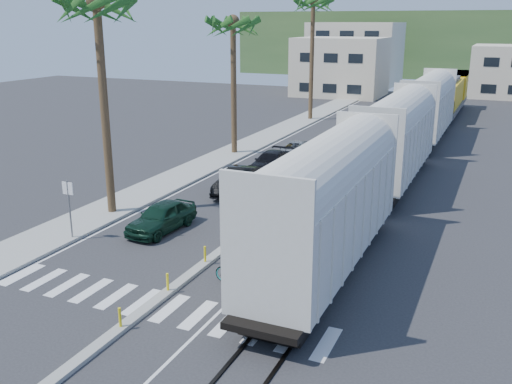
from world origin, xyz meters
TOP-DOWN VIEW (x-y plane):
  - ground at (0.00, 0.00)m, footprint 140.00×140.00m
  - sidewalk at (-8.50, 25.00)m, footprint 3.00×90.00m
  - rails at (5.00, 28.00)m, footprint 1.56×100.00m
  - median at (0.00, 19.96)m, footprint 0.45×60.00m
  - crosswalk at (0.00, -2.00)m, footprint 14.00×2.20m
  - lane_markings at (-2.15, 25.00)m, footprint 9.42×90.00m
  - freight_train at (5.00, 23.98)m, footprint 3.00×60.94m
  - palm_trees at (-8.10, 22.70)m, footprint 3.50×37.20m
  - street_sign at (-7.30, 2.00)m, footprint 0.60×0.08m
  - buildings at (-6.41, 71.66)m, footprint 38.00×27.00m
  - hillside at (0.00, 100.00)m, footprint 80.00×20.00m
  - car_lead at (-4.02, 4.82)m, footprint 2.37×4.59m
  - car_second at (-3.27, 12.31)m, footprint 1.78×4.78m
  - car_third at (-3.42, 17.78)m, footprint 2.21×5.00m
  - car_rear at (-3.41, 22.73)m, footprint 2.74×4.78m
  - cyclist at (2.08, 0.78)m, footprint 0.99×2.06m

SIDE VIEW (x-z plane):
  - ground at x=0.00m, z-range 0.00..0.00m
  - lane_markings at x=-2.15m, z-range 0.00..0.01m
  - crosswalk at x=0.00m, z-range 0.00..0.01m
  - rails at x=5.00m, z-range 0.00..0.06m
  - sidewalk at x=-8.50m, z-range 0.00..0.15m
  - median at x=0.00m, z-range -0.34..0.51m
  - car_rear at x=-3.41m, z-range 0.00..1.24m
  - car_third at x=-3.42m, z-range 0.00..1.43m
  - car_lead at x=-4.02m, z-range 0.00..1.48m
  - cyclist at x=2.08m, z-range -0.42..1.91m
  - car_second at x=-3.27m, z-range 0.00..1.56m
  - street_sign at x=-7.30m, z-range 0.47..3.47m
  - freight_train at x=5.00m, z-range -0.02..5.83m
  - buildings at x=-6.41m, z-range -0.64..9.36m
  - hillside at x=0.00m, z-range 0.00..12.00m
  - palm_trees at x=-8.10m, z-range 3.93..17.68m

